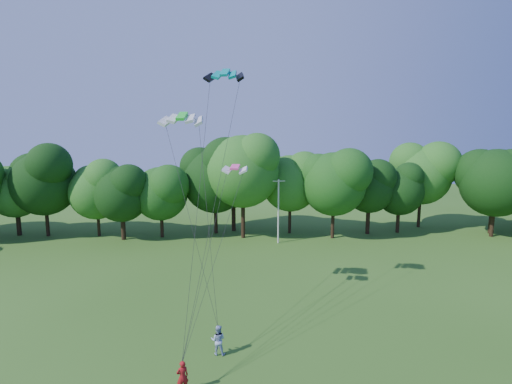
{
  "coord_description": "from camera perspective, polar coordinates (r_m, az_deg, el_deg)",
  "views": [
    {
      "loc": [
        0.75,
        -13.38,
        13.21
      ],
      "look_at": [
        2.07,
        13.0,
        9.03
      ],
      "focal_mm": 28.0,
      "sensor_mm": 36.0,
      "label": 1
    }
  ],
  "objects": [
    {
      "name": "utility_pole",
      "position": [
        46.32,
        3.21,
        -2.65
      ],
      "size": [
        1.5,
        0.19,
        7.5
      ],
      "rotation": [
        0.0,
        0.0,
        0.06
      ],
      "color": "silver",
      "rests_on": "ground"
    },
    {
      "name": "kite_flyer_left",
      "position": [
        22.51,
        -10.46,
        -24.5
      ],
      "size": [
        0.73,
        0.62,
        1.69
      ],
      "primitive_type": "imported",
      "rotation": [
        0.0,
        0.0,
        3.54
      ],
      "color": "maroon",
      "rests_on": "ground"
    },
    {
      "name": "kite_flyer_right",
      "position": [
        25.19,
        -5.44,
        -20.3
      ],
      "size": [
        0.98,
        0.82,
        1.81
      ],
      "primitive_type": "imported",
      "rotation": [
        0.0,
        0.0,
        2.99
      ],
      "color": "#9DAEDA",
      "rests_on": "ground"
    },
    {
      "name": "kite_teal",
      "position": [
        28.4,
        -4.46,
        16.65
      ],
      "size": [
        2.77,
        1.61,
        0.67
      ],
      "rotation": [
        0.0,
        0.0,
        -0.2
      ],
      "color": "#04918D",
      "rests_on": "ground"
    },
    {
      "name": "kite_green",
      "position": [
        28.84,
        -10.54,
        10.6
      ],
      "size": [
        3.12,
        1.69,
        0.67
      ],
      "rotation": [
        0.0,
        0.0,
        -0.13
      ],
      "color": "#21E02F",
      "rests_on": "ground"
    },
    {
      "name": "kite_pink",
      "position": [
        28.61,
        -3.01,
        3.58
      ],
      "size": [
        1.94,
        1.22,
        0.37
      ],
      "rotation": [
        0.0,
        0.0,
        -0.2
      ],
      "color": "#FF469C",
      "rests_on": "ground"
    },
    {
      "name": "tree_back_center",
      "position": [
        51.29,
        -3.28,
        3.84
      ],
      "size": [
        9.48,
        9.48,
        13.79
      ],
      "color": "black",
      "rests_on": "ground"
    },
    {
      "name": "tree_back_east",
      "position": [
        58.25,
        30.94,
        1.56
      ],
      "size": [
        7.67,
        7.67,
        11.16
      ],
      "color": "black",
      "rests_on": "ground"
    }
  ]
}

